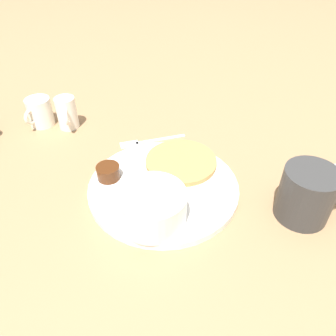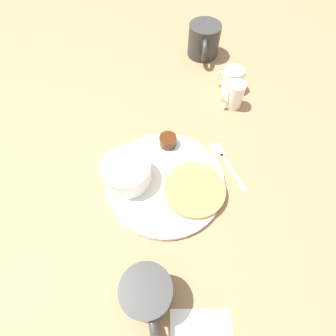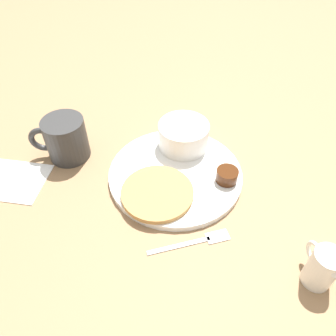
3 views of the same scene
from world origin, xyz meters
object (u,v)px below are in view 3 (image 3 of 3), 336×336
bowl (183,135)px  coffee_mug (65,139)px  creamer_pitcher_near (322,267)px  plate (175,174)px  fork (199,241)px

bowl → coffee_mug: coffee_mug is taller
creamer_pitcher_near → bowl: bearing=-44.5°
plate → coffee_mug: size_ratio=2.27×
bowl → plate: bearing=90.1°
bowl → fork: bearing=107.3°
coffee_mug → fork: bearing=153.3°
plate → coffee_mug: (0.22, -0.01, 0.04)m
coffee_mug → creamer_pitcher_near: size_ratio=1.57×
plate → creamer_pitcher_near: bearing=146.7°
coffee_mug → fork: (-0.28, 0.14, -0.04)m
plate → bowl: bearing=-89.9°
bowl → fork: bowl is taller
plate → fork: 0.14m
bowl → creamer_pitcher_near: size_ratio=1.42×
plate → fork: bearing=116.3°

